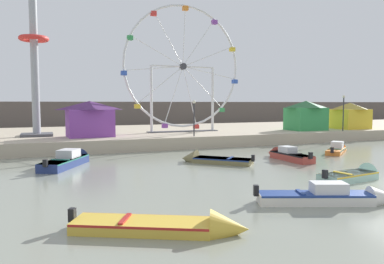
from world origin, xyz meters
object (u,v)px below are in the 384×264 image
at_px(motorboat_mustard_yellow, 177,226).
at_px(carnival_booth_purple_stall, 90,118).
at_px(ferris_wheel_white_frame, 183,68).
at_px(carnival_booth_yellow_awning, 349,115).
at_px(motorboat_faded_red, 286,155).
at_px(drop_tower_steel_tower, 35,65).
at_px(motorboat_seafoam, 358,175).
at_px(promenade_lamp_far, 194,112).
at_px(motorboat_navy_blue, 71,159).
at_px(promenade_lamp_near, 344,107).
at_px(motorboat_white_red_stripe, 336,197).
at_px(motorboat_orange_hull, 338,149).
at_px(motorboat_olive_wood, 208,160).
at_px(carnival_booth_green_kiosk, 306,115).

xyz_separation_m(motorboat_mustard_yellow, carnival_booth_purple_stall, (-0.01, 23.59, 2.60)).
height_order(ferris_wheel_white_frame, carnival_booth_yellow_awning, ferris_wheel_white_frame).
bearing_deg(motorboat_faded_red, ferris_wheel_white_frame, 9.68).
bearing_deg(drop_tower_steel_tower, motorboat_faded_red, -40.28).
xyz_separation_m(motorboat_seafoam, promenade_lamp_far, (-3.04, 16.31, 3.10)).
bearing_deg(ferris_wheel_white_frame, motorboat_navy_blue, -137.88).
bearing_deg(motorboat_faded_red, motorboat_seafoam, 173.62).
bearing_deg(promenade_lamp_near, carnival_booth_purple_stall, 173.26).
height_order(motorboat_white_red_stripe, promenade_lamp_near, promenade_lamp_near).
bearing_deg(motorboat_faded_red, carnival_booth_purple_stall, 45.90).
relative_size(motorboat_orange_hull, promenade_lamp_far, 1.33).
xyz_separation_m(motorboat_white_red_stripe, drop_tower_steel_tower, (-11.84, 25.52, 7.37)).
xyz_separation_m(motorboat_orange_hull, carnival_booth_purple_stall, (-19.32, 10.27, 2.53)).
relative_size(motorboat_navy_blue, motorboat_white_red_stripe, 0.99).
bearing_deg(carnival_booth_purple_stall, motorboat_seafoam, -62.59).
bearing_deg(motorboat_faded_red, promenade_lamp_near, -58.84).
xyz_separation_m(motorboat_seafoam, drop_tower_steel_tower, (-16.56, 22.12, 7.43)).
distance_m(motorboat_mustard_yellow, motorboat_faded_red, 17.25).
bearing_deg(carnival_booth_purple_stall, promenade_lamp_near, -11.06).
bearing_deg(motorboat_faded_red, motorboat_white_red_stripe, 152.53).
xyz_separation_m(motorboat_orange_hull, motorboat_white_red_stripe, (-12.02, -12.55, 0.02)).
relative_size(motorboat_olive_wood, motorboat_faded_red, 0.92).
distance_m(motorboat_orange_hull, carnival_booth_yellow_awning, 14.81).
height_order(motorboat_orange_hull, motorboat_olive_wood, motorboat_orange_hull).
xyz_separation_m(carnival_booth_green_kiosk, carnival_booth_yellow_awning, (6.48, 0.01, -0.11)).
xyz_separation_m(motorboat_navy_blue, motorboat_mustard_yellow, (2.24, -15.09, -0.15)).
height_order(ferris_wheel_white_frame, carnival_booth_green_kiosk, ferris_wheel_white_frame).
distance_m(motorboat_navy_blue, drop_tower_steel_tower, 13.57).
bearing_deg(carnival_booth_yellow_awning, motorboat_orange_hull, -138.41).
xyz_separation_m(motorboat_olive_wood, drop_tower_steel_tower, (-11.30, 13.91, 7.46)).
bearing_deg(motorboat_faded_red, carnival_booth_green_kiosk, -45.05).
bearing_deg(motorboat_seafoam, carnival_booth_purple_stall, 113.61).
height_order(motorboat_orange_hull, drop_tower_steel_tower, drop_tower_steel_tower).
bearing_deg(promenade_lamp_near, motorboat_white_red_stripe, -134.70).
bearing_deg(promenade_lamp_near, drop_tower_steel_tower, 169.40).
bearing_deg(promenade_lamp_near, promenade_lamp_far, 179.84).
bearing_deg(promenade_lamp_far, drop_tower_steel_tower, 156.77).
bearing_deg(motorboat_faded_red, motorboat_olive_wood, 82.06).
xyz_separation_m(motorboat_orange_hull, promenade_lamp_far, (-10.34, 7.16, 3.06)).
bearing_deg(ferris_wheel_white_frame, promenade_lamp_near, -18.90).
relative_size(drop_tower_steel_tower, carnival_booth_purple_stall, 3.02).
bearing_deg(carnival_booth_purple_stall, motorboat_faded_red, -47.51).
bearing_deg(drop_tower_steel_tower, motorboat_seafoam, -53.18).
bearing_deg(promenade_lamp_near, ferris_wheel_white_frame, 161.10).
xyz_separation_m(motorboat_white_red_stripe, carnival_booth_yellow_awning, (22.94, 22.25, 2.43)).
distance_m(ferris_wheel_white_frame, carnival_booth_green_kiosk, 14.97).
height_order(motorboat_olive_wood, promenade_lamp_far, promenade_lamp_far).
xyz_separation_m(motorboat_olive_wood, carnival_booth_yellow_awning, (23.48, 10.64, 2.52)).
distance_m(motorboat_olive_wood, motorboat_faded_red, 6.02).
height_order(motorboat_orange_hull, ferris_wheel_white_frame, ferris_wheel_white_frame).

